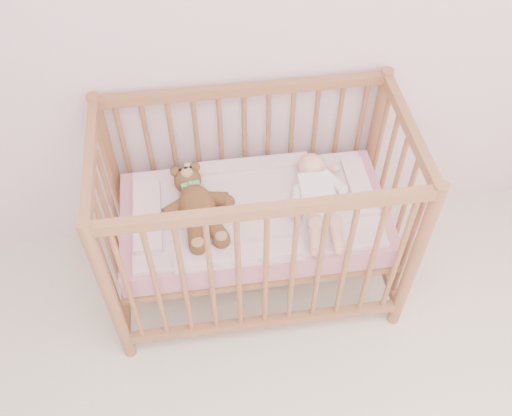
{
  "coord_description": "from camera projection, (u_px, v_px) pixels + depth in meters",
  "views": [
    {
      "loc": [
        -0.22,
        -0.05,
        2.54
      ],
      "look_at": [
        0.0,
        1.55,
        0.62
      ],
      "focal_mm": 40.0,
      "sensor_mm": 36.0,
      "label": 1
    }
  ],
  "objects": [
    {
      "name": "wall_back",
      "position": [
        240.0,
        2.0,
        2.24
      ],
      "size": [
        4.0,
        0.02,
        2.7
      ],
      "primitive_type": "cube",
      "color": "white",
      "rests_on": "floor"
    },
    {
      "name": "teddy_bear",
      "position": [
        197.0,
        205.0,
        2.49
      ],
      "size": [
        0.44,
        0.56,
        0.14
      ],
      "primitive_type": null,
      "rotation": [
        0.0,
        0.0,
        0.19
      ],
      "color": "brown",
      "rests_on": "blanket"
    },
    {
      "name": "mattress",
      "position": [
        255.0,
        219.0,
        2.65
      ],
      "size": [
        1.22,
        0.62,
        0.13
      ],
      "primitive_type": "cube",
      "color": "#CD809A",
      "rests_on": "crib"
    },
    {
      "name": "blanket",
      "position": [
        255.0,
        208.0,
        2.59
      ],
      "size": [
        1.1,
        0.58,
        0.06
      ],
      "primitive_type": null,
      "color": "pink",
      "rests_on": "mattress"
    },
    {
      "name": "baby",
      "position": [
        317.0,
        194.0,
        2.55
      ],
      "size": [
        0.3,
        0.59,
        0.14
      ],
      "primitive_type": null,
      "rotation": [
        0.0,
        0.0,
        -0.04
      ],
      "color": "white",
      "rests_on": "blanket"
    },
    {
      "name": "crib",
      "position": [
        255.0,
        216.0,
        2.64
      ],
      "size": [
        1.36,
        0.76,
        1.0
      ],
      "primitive_type": null,
      "color": "#9E6743",
      "rests_on": "floor"
    }
  ]
}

